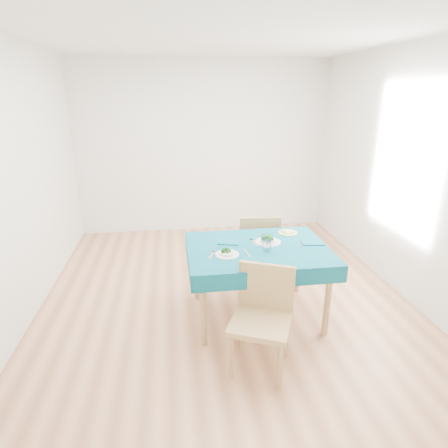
{
  "coord_description": "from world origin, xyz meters",
  "views": [
    {
      "loc": [
        -0.53,
        -3.75,
        2.17
      ],
      "look_at": [
        0.0,
        0.0,
        0.85
      ],
      "focal_mm": 30.0,
      "sensor_mm": 36.0,
      "label": 1
    }
  ],
  "objects": [
    {
      "name": "napkin_far",
      "position": [
        0.84,
        -0.44,
        0.76
      ],
      "size": [
        0.23,
        0.18,
        0.01
      ],
      "primitive_type": "cube",
      "rotation": [
        0.0,
        0.0,
        -0.13
      ],
      "color": "#0C5466",
      "rests_on": "table"
    },
    {
      "name": "side_plate",
      "position": [
        0.67,
        -0.13,
        0.76
      ],
      "size": [
        0.21,
        0.21,
        0.01
      ],
      "primitive_type": "cylinder",
      "color": "#D4E36F",
      "rests_on": "table"
    },
    {
      "name": "room_shell",
      "position": [
        0.0,
        0.0,
        1.35
      ],
      "size": [
        4.02,
        4.52,
        2.73
      ],
      "color": "#9E6542",
      "rests_on": "ground"
    },
    {
      "name": "bowl_far",
      "position": [
        0.4,
        -0.36,
        0.8
      ],
      "size": [
        0.25,
        0.25,
        0.08
      ],
      "primitive_type": null,
      "color": "white",
      "rests_on": "table"
    },
    {
      "name": "knife_near",
      "position": [
        0.13,
        -0.59,
        0.76
      ],
      "size": [
        0.05,
        0.23,
        0.0
      ],
      "primitive_type": "cube",
      "rotation": [
        0.0,
        0.0,
        0.13
      ],
      "color": "silver",
      "rests_on": "table"
    },
    {
      "name": "knife_far",
      "position": [
        0.72,
        -0.45,
        0.76
      ],
      "size": [
        0.09,
        0.19,
        0.0
      ],
      "primitive_type": "cube",
      "rotation": [
        0.0,
        0.0,
        -0.38
      ],
      "color": "silver",
      "rests_on": "table"
    },
    {
      "name": "chair_near",
      "position": [
        0.12,
        -1.23,
        0.58
      ],
      "size": [
        0.64,
        0.66,
        1.17
      ],
      "primitive_type": "cube",
      "rotation": [
        0.0,
        0.0,
        -0.42
      ],
      "color": "#9A7A48",
      "rests_on": "ground"
    },
    {
      "name": "chair_far",
      "position": [
        0.46,
        0.38,
        0.59
      ],
      "size": [
        0.52,
        0.56,
        1.18
      ],
      "primitive_type": "cube",
      "rotation": [
        0.0,
        0.0,
        3.04
      ],
      "color": "#9A7A48",
      "rests_on": "ground"
    },
    {
      "name": "table",
      "position": [
        0.27,
        -0.47,
        0.38
      ],
      "size": [
        1.37,
        1.04,
        0.76
      ],
      "primitive_type": "cube",
      "color": "#084B5C",
      "rests_on": "ground"
    },
    {
      "name": "bread_slice",
      "position": [
        0.67,
        -0.13,
        0.78
      ],
      "size": [
        0.13,
        0.13,
        0.02
      ],
      "primitive_type": "cube",
      "rotation": [
        0.0,
        0.0,
        0.33
      ],
      "color": "beige",
      "rests_on": "side_plate"
    },
    {
      "name": "fork_near",
      "position": [
        -0.2,
        -0.6,
        0.76
      ],
      "size": [
        0.09,
        0.19,
        0.0
      ],
      "primitive_type": "cube",
      "rotation": [
        0.0,
        0.0,
        -0.34
      ],
      "color": "silver",
      "rests_on": "table"
    },
    {
      "name": "fork_far",
      "position": [
        0.26,
        -0.35,
        0.76
      ],
      "size": [
        0.05,
        0.2,
        0.0
      ],
      "primitive_type": "cube",
      "rotation": [
        0.0,
        0.0,
        0.14
      ],
      "color": "silver",
      "rests_on": "table"
    },
    {
      "name": "tumbler_side",
      "position": [
        0.33,
        -0.57,
        0.81
      ],
      "size": [
        0.08,
        0.08,
        0.1
      ],
      "primitive_type": "cylinder",
      "color": "white",
      "rests_on": "table"
    },
    {
      "name": "bowl_near",
      "position": [
        -0.06,
        -0.61,
        0.79
      ],
      "size": [
        0.22,
        0.22,
        0.07
      ],
      "primitive_type": null,
      "color": "white",
      "rests_on": "table"
    },
    {
      "name": "tumbler_center",
      "position": [
        0.35,
        -0.39,
        0.81
      ],
      "size": [
        0.07,
        0.07,
        0.1
      ],
      "primitive_type": "cylinder",
      "color": "white",
      "rests_on": "table"
    },
    {
      "name": "napkin_near",
      "position": [
        0.0,
        -0.31,
        0.76
      ],
      "size": [
        0.24,
        0.2,
        0.01
      ],
      "primitive_type": "cube",
      "rotation": [
        0.0,
        0.0,
        -0.27
      ],
      "color": "#0C5466",
      "rests_on": "table"
    }
  ]
}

